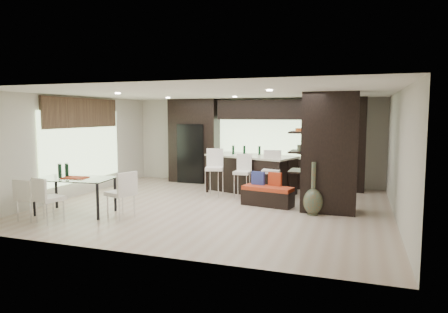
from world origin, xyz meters
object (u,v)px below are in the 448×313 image
(stool_right, at_px, (271,180))
(bench, at_px, (268,196))
(stool_left, at_px, (214,177))
(chair_near, at_px, (50,202))
(dining_table, at_px, (76,196))
(chair_far, at_px, (30,201))
(floor_vase, at_px, (313,189))
(stool_mid, at_px, (242,180))
(chair_end, at_px, (121,197))
(kitchen_island, at_px, (251,174))

(stool_right, xyz_separation_m, bench, (0.06, -0.66, -0.28))
(stool_left, distance_m, chair_near, 4.24)
(dining_table, distance_m, chair_far, 0.93)
(floor_vase, bearing_deg, chair_near, -154.66)
(dining_table, bearing_deg, stool_mid, 36.03)
(chair_near, height_order, chair_end, chair_end)
(kitchen_island, distance_m, stool_right, 1.17)
(dining_table, relative_size, chair_end, 1.79)
(stool_left, xyz_separation_m, bench, (1.62, -0.66, -0.28))
(stool_mid, xyz_separation_m, chair_near, (-3.04, -3.62, -0.03))
(kitchen_island, xyz_separation_m, floor_vase, (1.98, -2.09, 0.06))
(stool_mid, xyz_separation_m, floor_vase, (1.98, -1.24, 0.12))
(kitchen_island, distance_m, chair_near, 5.41)
(kitchen_island, xyz_separation_m, bench, (0.84, -1.54, -0.29))
(stool_right, xyz_separation_m, chair_far, (-4.34, -3.58, -0.11))
(stool_mid, xyz_separation_m, bench, (0.84, -0.69, -0.23))
(stool_left, distance_m, bench, 1.78)
(kitchen_island, bearing_deg, chair_end, -97.63)
(bench, relative_size, floor_vase, 1.05)
(dining_table, bearing_deg, stool_left, 44.27)
(bench, xyz_separation_m, floor_vase, (1.14, -0.55, 0.35))
(stool_left, relative_size, bench, 0.84)
(kitchen_island, relative_size, chair_near, 2.92)
(stool_mid, distance_m, stool_right, 0.78)
(dining_table, relative_size, chair_far, 2.04)
(stool_mid, distance_m, chair_near, 4.72)
(chair_near, bearing_deg, stool_mid, 65.82)
(floor_vase, bearing_deg, bench, 154.11)
(kitchen_island, distance_m, floor_vase, 2.88)
(stool_left, bearing_deg, dining_table, -143.54)
(stool_right, xyz_separation_m, dining_table, (-3.82, -2.81, -0.12))
(kitchen_island, xyz_separation_m, stool_mid, (0.00, -0.85, -0.07))
(floor_vase, bearing_deg, stool_mid, 147.97)
(bench, distance_m, chair_near, 4.87)
(chair_far, bearing_deg, bench, 34.56)
(dining_table, xyz_separation_m, chair_end, (1.16, 0.00, 0.06))
(stool_mid, bearing_deg, bench, -38.85)
(kitchen_island, distance_m, stool_mid, 0.86)
(stool_mid, distance_m, bench, 1.11)
(stool_right, height_order, chair_near, stool_right)
(floor_vase, xyz_separation_m, chair_near, (-5.02, -2.38, -0.15))
(dining_table, height_order, chair_far, chair_far)
(stool_right, relative_size, bench, 0.84)
(kitchen_island, relative_size, dining_table, 1.53)
(kitchen_island, xyz_separation_m, stool_left, (-0.78, -0.88, -0.01))
(stool_mid, bearing_deg, floor_vase, -31.67)
(kitchen_island, bearing_deg, floor_vase, -27.27)
(floor_vase, bearing_deg, stool_left, 156.23)
(stool_mid, distance_m, chair_end, 3.40)
(chair_end, bearing_deg, bench, -32.81)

